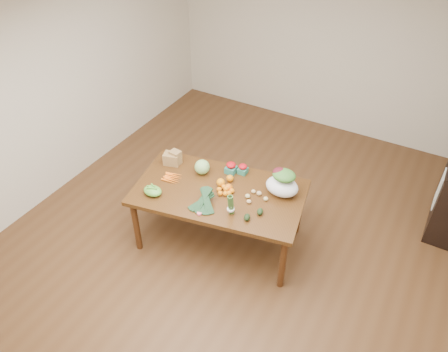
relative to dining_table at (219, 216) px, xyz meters
The scene contains 25 objects.
floor 0.41m from the dining_table, 33.05° to the left, with size 6.00×6.00×0.00m, color #54351D.
ceiling 2.33m from the dining_table, 33.05° to the left, with size 5.00×6.00×0.02m, color white.
room_walls 0.99m from the dining_table, 33.05° to the left, with size 5.02×6.02×2.70m.
dining_table is the anchor object (origin of this frame).
dish_towel 2.57m from the dining_table, 35.38° to the left, with size 0.02×0.28×0.45m, color white.
paper_bag 0.87m from the dining_table, 167.77° to the left, with size 0.24×0.20×0.17m, color olive, non-canonical shape.
cabbage 0.59m from the dining_table, 151.25° to the left, with size 0.17×0.17×0.17m, color #A5D379.
strawberry_basket_a 0.56m from the dining_table, 97.43° to the left, with size 0.12×0.12×0.11m, color red, non-canonical shape.
strawberry_basket_b 0.59m from the dining_table, 79.30° to the left, with size 0.10×0.10×0.09m, color red, non-canonical shape.
orange_a 0.43m from the dining_table, 108.57° to the left, with size 0.09×0.09×0.09m, color orange.
orange_b 0.46m from the dining_table, 83.58° to the left, with size 0.08×0.08×0.08m, color orange.
orange_c 0.43m from the dining_table, 36.46° to the left, with size 0.08×0.08×0.08m, color #FF580F.
mandarin_cluster 0.43m from the dining_table, ahead, with size 0.18×0.18×0.09m, color orange, non-canonical shape.
carrots 0.68m from the dining_table, behind, with size 0.22×0.19×0.03m, color #FC5115, non-canonical shape.
snap_pea_bag 0.83m from the dining_table, 145.95° to the right, with size 0.21×0.16×0.09m, color #70B03B.
kale_bunch 0.56m from the dining_table, 91.56° to the right, with size 0.32×0.40×0.16m, color #16331E, non-canonical shape.
asparagus_bundle 0.63m from the dining_table, 41.94° to the right, with size 0.08×0.08×0.25m, color #407234, non-canonical shape.
potato_a 0.51m from the dining_table, ahead, with size 0.06×0.05×0.05m, color tan.
potato_b 0.54m from the dining_table, ahead, with size 0.05×0.04×0.04m, color tan.
potato_c 0.59m from the dining_table, 20.20° to the left, with size 0.06×0.05×0.05m, color tan.
potato_d 0.54m from the dining_table, 23.89° to the left, with size 0.05×0.04×0.04m, color #D2B879.
potato_e 0.65m from the dining_table, 11.77° to the left, with size 0.05×0.05×0.04m, color #DACE7E.
avocado_a 0.67m from the dining_table, 28.02° to the right, with size 0.06×0.09×0.06m, color black.
avocado_b 0.69m from the dining_table, 11.34° to the right, with size 0.06×0.09×0.06m, color black.
salad_bag 0.85m from the dining_table, 25.56° to the left, with size 0.36×0.27×0.28m, color white, non-canonical shape.
Camera 1 is at (1.69, -3.20, 3.82)m, focal length 35.00 mm.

